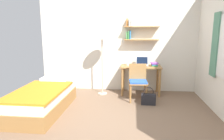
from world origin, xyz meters
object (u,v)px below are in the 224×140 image
object	(u,v)px
laptop	(142,63)
handbag	(148,99)
desk_chair	(138,80)
water_bottle	(128,61)
bed	(42,100)
book_stack	(154,64)
desk	(141,71)
standing_lamp	(102,37)

from	to	relation	value
laptop	handbag	xyz separation A→B (m)	(0.12, -0.90, -0.66)
desk_chair	water_bottle	distance (m)	0.71
handbag	laptop	bearing A→B (deg)	97.68
bed	book_stack	bearing A→B (deg)	30.52
desk_chair	laptop	xyz separation A→B (m)	(0.11, 0.60, 0.32)
book_stack	handbag	bearing A→B (deg)	-102.86
laptop	water_bottle	xyz separation A→B (m)	(-0.37, -0.05, 0.05)
desk_chair	desk	bearing A→B (deg)	80.96
bed	desk	distance (m)	2.50
water_bottle	laptop	bearing A→B (deg)	7.73
bed	laptop	world-z (taller)	laptop
desk	desk_chair	size ratio (longest dim) A/B	1.20
bed	water_bottle	bearing A→B (deg)	40.43
desk	desk_chair	bearing A→B (deg)	-99.04
bed	desk_chair	xyz separation A→B (m)	(1.96, 0.89, 0.24)
desk	standing_lamp	world-z (taller)	standing_lamp
desk	water_bottle	bearing A→B (deg)	172.08
water_bottle	handbag	world-z (taller)	water_bottle
desk	handbag	world-z (taller)	desk
standing_lamp	water_bottle	size ratio (longest dim) A/B	7.93
bed	handbag	xyz separation A→B (m)	(2.19, 0.59, -0.11)
desk_chair	handbag	xyz separation A→B (m)	(0.23, -0.30, -0.35)
desk	desk_chair	distance (m)	0.52
water_bottle	handbag	size ratio (longest dim) A/B	0.52
water_bottle	desk_chair	bearing A→B (deg)	-64.80
water_bottle	standing_lamp	bearing A→B (deg)	-163.57
laptop	book_stack	xyz separation A→B (m)	(0.31, -0.10, -0.01)
bed	handbag	bearing A→B (deg)	15.17
standing_lamp	water_bottle	world-z (taller)	standing_lamp
desk_chair	book_stack	distance (m)	0.73
bed	desk_chair	size ratio (longest dim) A/B	2.16
desk	desk_chair	xyz separation A→B (m)	(-0.08, -0.51, -0.12)
desk_chair	standing_lamp	size ratio (longest dim) A/B	0.52
desk	handbag	xyz separation A→B (m)	(0.15, -0.80, -0.46)
desk_chair	handbag	size ratio (longest dim) A/B	2.11
desk	handbag	size ratio (longest dim) A/B	2.53
book_stack	laptop	bearing A→B (deg)	162.59
laptop	book_stack	world-z (taller)	laptop
desk	laptop	bearing A→B (deg)	71.52
bed	book_stack	size ratio (longest dim) A/B	7.49
standing_lamp	handbag	size ratio (longest dim) A/B	4.10
book_stack	water_bottle	bearing A→B (deg)	176.19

